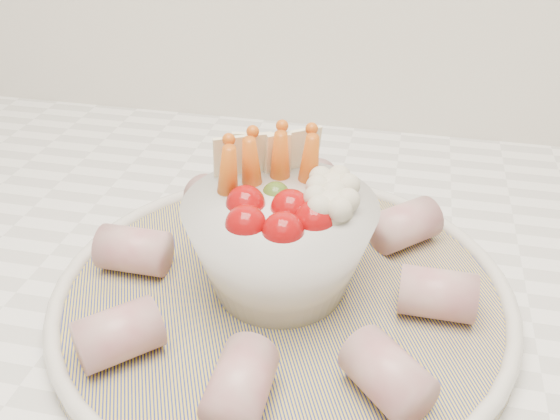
# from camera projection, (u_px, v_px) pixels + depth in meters

# --- Properties ---
(serving_platter) EXTENTS (0.46, 0.46, 0.02)m
(serving_platter) POSITION_uv_depth(u_px,v_px,m) (283.00, 295.00, 0.48)
(serving_platter) COLOR navy
(serving_platter) RESTS_ON kitchen_counter
(veggie_bowl) EXTENTS (0.14, 0.14, 0.11)m
(veggie_bowl) POSITION_uv_depth(u_px,v_px,m) (281.00, 238.00, 0.46)
(veggie_bowl) COLOR silver
(veggie_bowl) RESTS_ON serving_platter
(cured_meat_rolls) EXTENTS (0.29, 0.29, 0.04)m
(cured_meat_rolls) POSITION_uv_depth(u_px,v_px,m) (282.00, 271.00, 0.46)
(cured_meat_rolls) COLOR #A64C57
(cured_meat_rolls) RESTS_ON serving_platter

